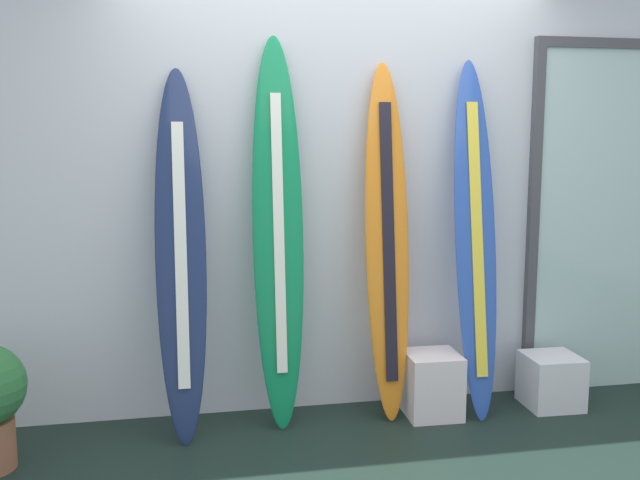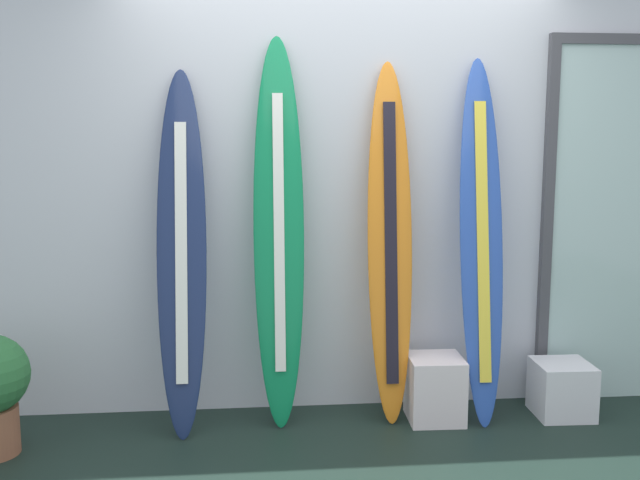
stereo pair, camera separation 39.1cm
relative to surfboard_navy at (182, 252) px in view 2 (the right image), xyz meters
name	(u,v)px [view 2 (the right image)]	position (x,y,z in m)	size (l,w,h in m)	color
wall_back	(339,172)	(0.90, 0.34, 0.41)	(7.20, 0.20, 2.80)	silver
surfboard_navy	(182,252)	(0.00, 0.00, 0.00)	(0.27, 0.45, 1.98)	navy
surfboard_emerald	(279,235)	(0.53, 0.05, 0.08)	(0.28, 0.35, 2.16)	#11834C
surfboard_sunset	(390,245)	(1.15, 0.05, 0.01)	(0.25, 0.34, 2.03)	orange
surfboard_cobalt	(481,241)	(1.67, 0.00, 0.04)	(0.26, 0.44, 2.06)	#2B52B2
display_block_left	(435,388)	(1.41, -0.04, -0.81)	(0.31, 0.31, 0.37)	white
display_block_center	(562,389)	(2.16, -0.04, -0.83)	(0.32, 0.32, 0.31)	silver
glass_door	(637,216)	(2.70, 0.22, 0.14)	(1.19, 0.06, 2.20)	silver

